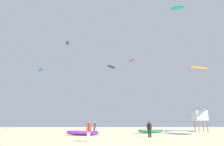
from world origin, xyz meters
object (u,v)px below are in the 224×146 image
at_px(kite_grounded_near, 179,132).
at_px(kite_aloft_3, 199,68).
at_px(person_right, 149,126).
at_px(kite_aloft_4, 111,67).
at_px(kite_grounded_mid, 151,131).
at_px(person_midground, 94,127).
at_px(person_left, 149,128).
at_px(person_foreground, 89,130).
at_px(kite_aloft_2, 41,70).
at_px(kite_aloft_0, 67,43).
at_px(kite_aloft_5, 131,60).
at_px(kite_aloft_1, 177,8).
at_px(lifeguard_tower, 200,114).
at_px(kite_grounded_far, 82,133).

xyz_separation_m(kite_grounded_near, kite_aloft_3, (2.79, -2.27, 8.76)).
xyz_separation_m(person_right, kite_aloft_4, (-6.79, 15.14, 15.78)).
bearing_deg(person_right, kite_grounded_mid, 76.54).
height_order(person_midground, person_left, person_left).
distance_m(person_foreground, kite_grounded_mid, 16.38).
height_order(person_foreground, kite_aloft_2, kite_aloft_2).
xyz_separation_m(person_foreground, person_right, (9.23, 19.61, 0.02)).
bearing_deg(kite_aloft_2, person_right, -28.37).
relative_size(kite_grounded_mid, kite_aloft_0, 1.68).
distance_m(kite_aloft_3, kite_aloft_4, 30.13).
distance_m(person_midground, kite_aloft_5, 20.09).
bearing_deg(kite_aloft_1, kite_grounded_near, -117.82).
xyz_separation_m(kite_aloft_0, kite_aloft_4, (11.08, 7.27, -4.02)).
relative_size(kite_grounded_mid, lifeguard_tower, 1.00).
distance_m(person_foreground, kite_aloft_5, 29.23).
bearing_deg(lifeguard_tower, kite_aloft_5, 143.02).
bearing_deg(kite_aloft_4, kite_aloft_5, -66.57).
bearing_deg(kite_grounded_far, kite_aloft_2, 120.93).
xyz_separation_m(kite_grounded_near, kite_aloft_5, (-4.69, 14.03, 15.11)).
height_order(kite_grounded_near, kite_aloft_2, kite_aloft_2).
relative_size(kite_grounded_near, kite_aloft_2, 1.30).
bearing_deg(lifeguard_tower, kite_grounded_mid, -165.39).
xyz_separation_m(person_right, kite_grounded_near, (2.34, -9.14, -0.77)).
distance_m(kite_grounded_near, lifeguard_tower, 8.93).
xyz_separation_m(person_right, kite_aloft_3, (5.13, -11.41, 7.99)).
relative_size(kite_grounded_far, kite_aloft_0, 1.96).
height_order(kite_aloft_0, kite_aloft_5, kite_aloft_0).
bearing_deg(person_left, lifeguard_tower, -37.22).
bearing_deg(kite_aloft_5, person_midground, -121.16).
xyz_separation_m(kite_grounded_mid, kite_aloft_0, (-17.01, 13.42, 20.58)).
distance_m(kite_grounded_near, kite_grounded_far, 13.38).
bearing_deg(kite_aloft_2, person_midground, -52.10).
relative_size(kite_grounded_near, kite_aloft_1, 1.31).
height_order(kite_grounded_mid, lifeguard_tower, lifeguard_tower).
distance_m(person_midground, kite_aloft_3, 17.32).
relative_size(person_foreground, person_left, 0.98).
distance_m(person_right, kite_aloft_3, 14.84).
distance_m(person_left, kite_grounded_near, 7.74).
bearing_deg(kite_aloft_0, kite_aloft_4, 33.26).
height_order(kite_grounded_near, kite_aloft_0, kite_aloft_0).
bearing_deg(kite_grounded_near, kite_grounded_far, -170.09).
bearing_deg(person_foreground, kite_grounded_far, -45.10).
distance_m(person_left, kite_aloft_1, 33.37).
xyz_separation_m(kite_grounded_far, kite_aloft_3, (15.97, 0.03, 8.74)).
height_order(person_foreground, kite_grounded_mid, person_foreground).
bearing_deg(kite_aloft_3, kite_grounded_mid, 135.65).
bearing_deg(kite_aloft_0, kite_aloft_2, 142.96).
distance_m(person_foreground, kite_aloft_3, 18.38).
height_order(person_left, kite_grounded_mid, person_left).
xyz_separation_m(person_left, kite_aloft_3, (8.04, 3.36, 7.99)).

